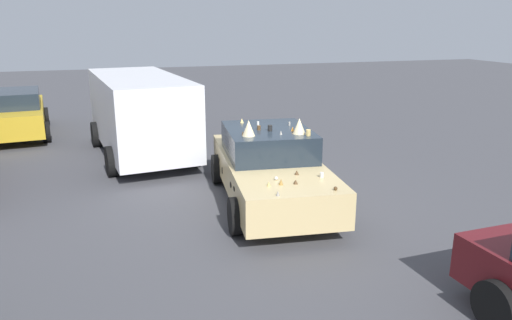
# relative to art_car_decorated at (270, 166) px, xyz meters

# --- Properties ---
(ground_plane) EXTENTS (60.00, 60.00, 0.00)m
(ground_plane) POSITION_rel_art_car_decorated_xyz_m (-0.06, 0.01, -0.72)
(ground_plane) COLOR #47474C
(art_car_decorated) EXTENTS (4.64, 2.39, 1.74)m
(art_car_decorated) POSITION_rel_art_car_decorated_xyz_m (0.00, 0.00, 0.00)
(art_car_decorated) COLOR #D8BC7F
(art_car_decorated) RESTS_ON ground
(parked_van_row_back_center) EXTENTS (5.28, 2.66, 2.13)m
(parked_van_row_back_center) POSITION_rel_art_car_decorated_xyz_m (4.28, 2.17, 0.47)
(parked_van_row_back_center) COLOR silver
(parked_van_row_back_center) RESTS_ON ground
(parked_sedan_near_left) EXTENTS (4.45, 2.40, 1.44)m
(parked_sedan_near_left) POSITION_rel_art_car_decorated_xyz_m (7.84, 5.82, 0.01)
(parked_sedan_near_left) COLOR gold
(parked_sedan_near_left) RESTS_ON ground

